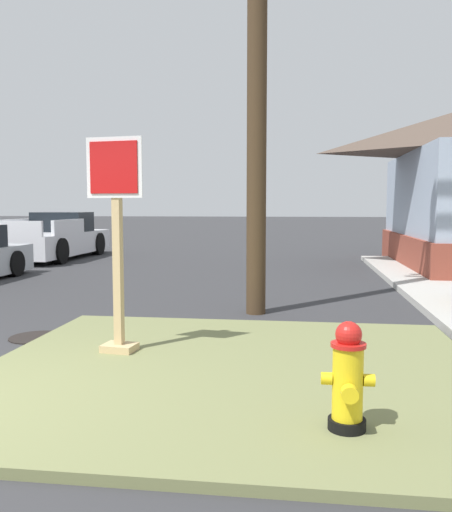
# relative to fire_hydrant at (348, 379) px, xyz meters

# --- Properties ---
(grass_corner_patch) EXTENTS (5.01, 4.56, 0.08)m
(grass_corner_patch) POSITION_rel_fire_hydrant_xyz_m (-1.02, 1.40, -0.41)
(grass_corner_patch) COLOR olive
(grass_corner_patch) RESTS_ON ground
(fire_hydrant) EXTENTS (0.38, 0.34, 0.80)m
(fire_hydrant) POSITION_rel_fire_hydrant_xyz_m (0.00, 0.00, 0.00)
(fire_hydrant) COLOR black
(fire_hydrant) RESTS_ON grass_corner_patch
(stop_sign) EXTENTS (0.65, 0.33, 2.35)m
(stop_sign) POSITION_rel_fire_hydrant_xyz_m (-2.33, 1.83, 0.74)
(stop_sign) COLOR tan
(stop_sign) RESTS_ON grass_corner_patch
(manhole_cover) EXTENTS (0.70, 0.70, 0.02)m
(manhole_cover) POSITION_rel_fire_hydrant_xyz_m (-3.69, 2.60, -0.44)
(manhole_cover) COLOR black
(manhole_cover) RESTS_ON ground
(pickup_truck_white) EXTENTS (2.06, 5.10, 1.48)m
(pickup_truck_white) POSITION_rel_fire_hydrant_xyz_m (-8.15, 12.70, 0.16)
(pickup_truck_white) COLOR silver
(pickup_truck_white) RESTS_ON ground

